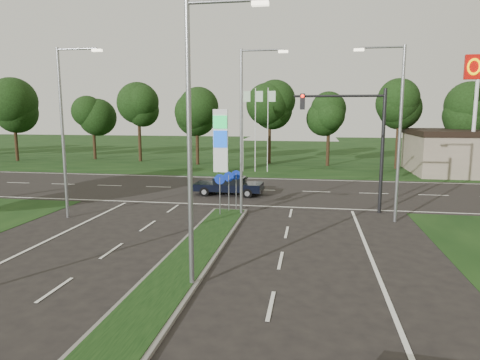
# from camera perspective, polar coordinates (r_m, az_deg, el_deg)

# --- Properties ---
(verge_far) EXTENTS (160.00, 50.00, 0.02)m
(verge_far) POSITION_cam_1_polar(r_m,az_deg,el_deg) (62.36, 5.29, 3.71)
(verge_far) COLOR black
(verge_far) RESTS_ON ground
(cross_road) EXTENTS (160.00, 12.00, 0.02)m
(cross_road) POSITION_cam_1_polar(r_m,az_deg,el_deg) (31.78, 1.09, -1.32)
(cross_road) COLOR black
(cross_road) RESTS_ON ground
(median_kerb) EXTENTS (2.00, 26.00, 0.12)m
(median_kerb) POSITION_cam_1_polar(r_m,az_deg,el_deg) (13.11, -12.43, -16.62)
(median_kerb) COLOR slate
(median_kerb) RESTS_ON ground
(streetlight_median_near) EXTENTS (2.53, 0.22, 9.00)m
(streetlight_median_near) POSITION_cam_1_polar(r_m,az_deg,el_deg) (13.43, -5.96, 6.37)
(streetlight_median_near) COLOR gray
(streetlight_median_near) RESTS_ON ground
(streetlight_median_far) EXTENTS (2.53, 0.22, 9.00)m
(streetlight_median_far) POSITION_cam_1_polar(r_m,az_deg,el_deg) (23.21, 0.67, 7.49)
(streetlight_median_far) COLOR gray
(streetlight_median_far) RESTS_ON ground
(streetlight_left_far) EXTENTS (2.53, 0.22, 9.00)m
(streetlight_left_far) POSITION_cam_1_polar(r_m,az_deg,el_deg) (24.58, -22.24, 6.91)
(streetlight_left_far) COLOR gray
(streetlight_left_far) RESTS_ON ground
(streetlight_right_far) EXTENTS (2.53, 0.22, 9.00)m
(streetlight_right_far) POSITION_cam_1_polar(r_m,az_deg,el_deg) (23.32, 20.11, 6.96)
(streetlight_right_far) COLOR gray
(streetlight_right_far) RESTS_ON ground
(traffic_signal) EXTENTS (5.10, 0.42, 7.00)m
(traffic_signal) POSITION_cam_1_polar(r_m,az_deg,el_deg) (25.08, 15.60, 6.30)
(traffic_signal) COLOR black
(traffic_signal) RESTS_ON ground
(median_signs) EXTENTS (1.16, 1.76, 2.38)m
(median_signs) POSITION_cam_1_polar(r_m,az_deg,el_deg) (24.10, -1.55, -0.50)
(median_signs) COLOR gray
(median_signs) RESTS_ON ground
(gas_pylon) EXTENTS (5.80, 1.26, 8.00)m
(gas_pylon) POSITION_cam_1_polar(r_m,az_deg,el_deg) (40.92, -2.30, 5.49)
(gas_pylon) COLOR silver
(gas_pylon) RESTS_ON ground
(mcdonalds_sign) EXTENTS (2.20, 0.47, 10.40)m
(mcdonalds_sign) POSITION_cam_1_polar(r_m,az_deg,el_deg) (41.22, 29.11, 11.07)
(mcdonalds_sign) COLOR silver
(mcdonalds_sign) RESTS_ON ground
(treeline_far) EXTENTS (6.00, 6.00, 9.90)m
(treeline_far) POSITION_cam_1_polar(r_m,az_deg,el_deg) (47.09, 4.14, 10.35)
(treeline_far) COLOR black
(treeline_far) RESTS_ON ground
(navy_sedan) EXTENTS (4.72, 2.08, 1.28)m
(navy_sedan) POSITION_cam_1_polar(r_m,az_deg,el_deg) (29.68, -1.49, -0.71)
(navy_sedan) COLOR black
(navy_sedan) RESTS_ON ground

